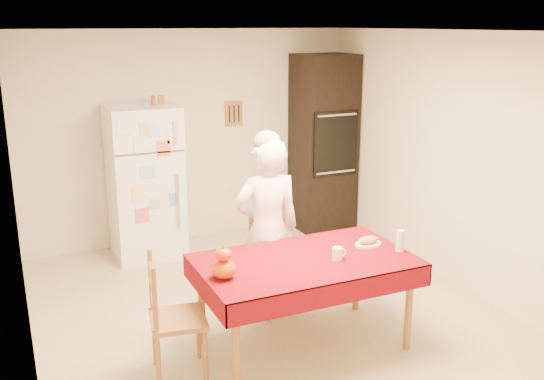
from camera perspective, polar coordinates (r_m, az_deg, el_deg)
floor at (r=5.68m, az=-0.50°, el=-11.36°), size 4.50×4.50×0.00m
room_shell at (r=5.16m, az=-0.54°, el=4.95°), size 4.02×4.52×2.51m
refrigerator at (r=6.88m, az=-11.85°, el=0.72°), size 0.75×0.74×1.70m
oven_cabinet at (r=7.66m, az=4.86°, el=4.41°), size 0.70×0.62×2.20m
dining_table at (r=4.85m, az=3.10°, el=-7.26°), size 1.70×1.00×0.76m
chair_far at (r=5.57m, az=0.18°, el=-6.20°), size 0.45×0.44×0.95m
chair_left at (r=4.59m, az=-9.67°, el=-11.36°), size 0.46×0.48×0.95m
seated_woman at (r=5.30m, az=-0.46°, el=-3.76°), size 0.63×0.45×1.64m
coffee_mug at (r=4.81m, az=6.16°, el=-5.97°), size 0.08×0.08×0.10m
pumpkin_lower at (r=4.46m, az=-4.57°, el=-7.43°), size 0.18×0.18×0.14m
pumpkin_upper at (r=4.42m, az=-4.60°, el=-6.05°), size 0.12×0.12×0.09m
wine_glass at (r=5.06m, az=11.97°, el=-4.68°), size 0.07×0.07×0.18m
bread_plate at (r=5.15m, az=9.04°, el=-5.08°), size 0.24×0.24×0.02m
bread_loaf at (r=5.14m, az=9.05°, el=-4.65°), size 0.18×0.10×0.06m
spice_jar_left at (r=6.80m, az=-11.13°, el=8.31°), size 0.05×0.05×0.10m
spice_jar_mid at (r=6.81m, az=-10.49°, el=8.36°), size 0.05×0.05×0.10m
spice_jar_right at (r=6.82m, az=-10.35°, el=8.37°), size 0.05×0.05×0.10m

